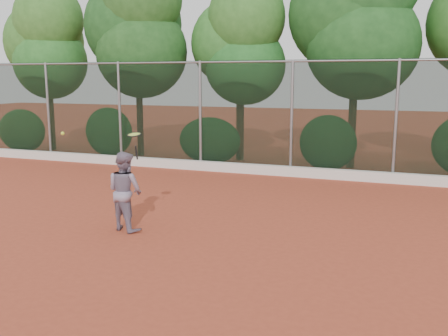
% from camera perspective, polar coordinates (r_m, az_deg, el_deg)
% --- Properties ---
extents(ground, '(80.00, 80.00, 0.00)m').
position_cam_1_polar(ground, '(9.08, -2.19, -8.86)').
color(ground, '#A33E26').
rests_on(ground, ground).
extents(concrete_curb, '(24.00, 0.20, 0.30)m').
position_cam_1_polar(concrete_curb, '(15.37, 7.45, -0.37)').
color(concrete_curb, silver).
rests_on(concrete_curb, ground).
extents(tennis_player, '(0.91, 0.80, 1.57)m').
position_cam_1_polar(tennis_player, '(9.99, -11.24, -2.59)').
color(tennis_player, gray).
rests_on(tennis_player, ground).
extents(chainlink_fence, '(24.09, 0.09, 3.50)m').
position_cam_1_polar(chainlink_fence, '(15.32, 7.74, 6.04)').
color(chainlink_fence, black).
rests_on(chainlink_fence, ground).
extents(foliage_backdrop, '(23.70, 3.63, 7.55)m').
position_cam_1_polar(foliage_backdrop, '(17.39, 7.58, 14.93)').
color(foliage_backdrop, '#4A351C').
rests_on(foliage_backdrop, ground).
extents(tennis_racket, '(0.27, 0.27, 0.52)m').
position_cam_1_polar(tennis_racket, '(9.52, -10.20, 3.55)').
color(tennis_racket, black).
rests_on(tennis_racket, ground).
extents(tennis_ball_in_flight, '(0.07, 0.07, 0.07)m').
position_cam_1_polar(tennis_ball_in_flight, '(10.95, -17.96, 3.79)').
color(tennis_ball_in_flight, '#D6EF36').
rests_on(tennis_ball_in_flight, ground).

